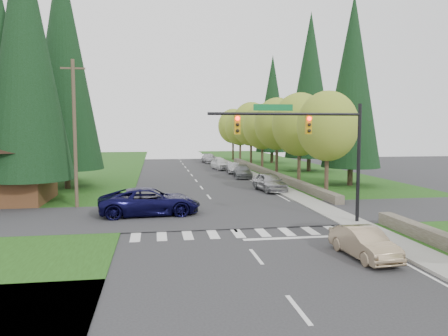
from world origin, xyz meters
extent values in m
plane|color=#28282B|center=(0.00, 0.00, 0.00)|extent=(120.00, 120.00, 0.00)
cube|color=#1E4211|center=(13.00, 20.00, 0.03)|extent=(14.00, 110.00, 0.06)
cube|color=#1E4211|center=(-13.00, 20.00, 0.03)|extent=(14.00, 110.00, 0.06)
cube|color=#28282B|center=(0.00, 8.00, 0.00)|extent=(120.00, 8.00, 0.10)
cube|color=gray|center=(6.90, 22.00, 0.07)|extent=(1.80, 80.00, 0.13)
cube|color=gray|center=(6.05, 22.00, 0.07)|extent=(0.20, 80.00, 0.13)
cube|color=#4C4438|center=(8.60, 30.00, 0.35)|extent=(0.70, 40.00, 0.70)
cylinder|color=black|center=(7.20, 4.50, 3.40)|extent=(0.20, 0.20, 6.80)
cylinder|color=black|center=(2.90, 4.50, 6.20)|extent=(8.60, 0.16, 0.16)
cube|color=#0C662D|center=(2.20, 4.55, 6.55)|extent=(2.20, 0.04, 0.35)
cube|color=#BF8C0C|center=(4.20, 4.50, 5.60)|extent=(0.32, 0.24, 1.00)
sphere|color=#FF0C05|center=(4.20, 4.36, 5.95)|extent=(0.22, 0.22, 0.22)
cube|color=#BF8C0C|center=(0.20, 4.50, 5.60)|extent=(0.32, 0.24, 1.00)
sphere|color=#FF0C05|center=(0.20, 4.36, 5.95)|extent=(0.22, 0.22, 0.22)
cube|color=#4C2D19|center=(-15.00, 15.00, 1.60)|extent=(6.00, 6.00, 3.20)
cube|color=black|center=(-15.00, 15.00, 3.55)|extent=(6.60, 6.60, 0.70)
cone|color=black|center=(-15.00, 15.00, 4.60)|extent=(8.40, 8.40, 1.60)
cylinder|color=#473828|center=(-9.50, 12.00, 5.00)|extent=(0.24, 0.24, 10.00)
cube|color=#473828|center=(-9.50, 12.00, 9.40)|extent=(1.60, 0.10, 0.12)
cylinder|color=#38281C|center=(9.20, 14.00, 2.38)|extent=(0.32, 0.32, 4.76)
ellipsoid|color=olive|center=(9.20, 14.00, 5.61)|extent=(4.80, 4.80, 5.52)
cylinder|color=#38281C|center=(9.30, 21.00, 2.46)|extent=(0.32, 0.32, 4.93)
ellipsoid|color=olive|center=(9.30, 21.00, 5.81)|extent=(5.20, 5.20, 5.98)
cylinder|color=#38281C|center=(9.10, 28.00, 2.52)|extent=(0.32, 0.32, 5.04)
ellipsoid|color=olive|center=(9.10, 28.00, 5.94)|extent=(5.00, 5.00, 5.75)
cylinder|color=#38281C|center=(9.20, 35.00, 2.41)|extent=(0.32, 0.32, 4.82)
ellipsoid|color=olive|center=(9.20, 35.00, 5.68)|extent=(5.00, 5.00, 5.75)
cylinder|color=#38281C|center=(9.30, 42.00, 2.58)|extent=(0.32, 0.32, 5.15)
ellipsoid|color=olive|center=(9.30, 42.00, 6.07)|extent=(5.40, 5.40, 6.21)
cylinder|color=#38281C|center=(9.10, 49.00, 2.35)|extent=(0.32, 0.32, 4.70)
ellipsoid|color=olive|center=(9.10, 49.00, 5.54)|extent=(4.80, 4.80, 5.52)
cylinder|color=#38281C|center=(9.20, 56.00, 2.49)|extent=(0.32, 0.32, 4.98)
ellipsoid|color=olive|center=(9.20, 56.00, 5.87)|extent=(5.20, 5.20, 5.98)
cylinder|color=#38281C|center=(-13.00, 14.00, 1.00)|extent=(0.50, 0.50, 2.00)
cone|color=black|center=(-13.00, 14.00, 10.80)|extent=(6.12, 6.12, 18.00)
cylinder|color=#38281C|center=(-16.00, 18.00, 1.00)|extent=(0.50, 0.50, 2.00)
cone|color=black|center=(-16.00, 18.00, 9.80)|extent=(5.44, 5.44, 16.00)
cylinder|color=#38281C|center=(-12.00, 22.00, 1.00)|extent=(0.50, 0.50, 2.00)
cone|color=black|center=(-12.00, 22.00, 11.30)|extent=(6.46, 6.46, 19.00)
cylinder|color=#38281C|center=(-14.00, 28.00, 1.00)|extent=(0.50, 0.50, 2.00)
cone|color=black|center=(-14.00, 28.00, 10.30)|extent=(5.78, 5.78, 17.00)
cylinder|color=#38281C|center=(14.00, 20.00, 1.00)|extent=(0.50, 0.50, 2.00)
cone|color=black|center=(14.00, 20.00, 9.80)|extent=(5.44, 5.44, 16.00)
cylinder|color=#38281C|center=(15.00, 34.00, 1.00)|extent=(0.50, 0.50, 2.00)
cone|color=black|center=(15.00, 34.00, 10.80)|extent=(6.12, 6.12, 18.00)
cylinder|color=#38281C|center=(14.00, 48.00, 1.00)|extent=(0.50, 0.50, 2.00)
cone|color=black|center=(14.00, 48.00, 9.30)|extent=(5.10, 5.10, 15.00)
imported|color=tan|center=(4.43, -1.85, 0.64)|extent=(1.65, 3.96, 1.27)
imported|color=#0B0A33|center=(-4.54, 8.68, 0.87)|extent=(6.45, 3.34, 1.74)
imported|color=#A09FA4|center=(5.60, 17.90, 0.80)|extent=(2.43, 4.89, 1.60)
imported|color=slate|center=(5.36, 28.53, 0.66)|extent=(2.23, 4.68, 1.32)
imported|color=#A3A3A8|center=(5.18, 33.61, 0.65)|extent=(1.67, 4.03, 1.30)
imported|color=white|center=(4.41, 38.42, 0.78)|extent=(2.45, 4.79, 1.56)
imported|color=#A9A9AD|center=(4.32, 49.95, 0.70)|extent=(2.52, 5.03, 1.40)
camera|label=1|loc=(-4.16, -18.61, 5.39)|focal=35.00mm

